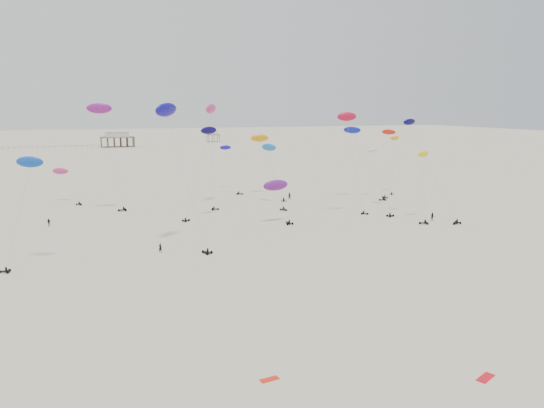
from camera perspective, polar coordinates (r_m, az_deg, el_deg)
name	(u,v)px	position (r m, az deg, el deg)	size (l,w,h in m)	color
ground_plane	(173,173)	(207.87, -10.63, 3.30)	(900.00, 900.00, 0.00)	beige
pavilion_main	(117,140)	(355.04, -16.29, 6.60)	(21.00, 13.00, 9.80)	brown
pavilion_small	(213,137)	(395.44, -6.35, 7.18)	(9.00, 7.00, 8.00)	brown
pier_fence	(29,148)	(355.65, -24.68, 5.52)	(80.20, 0.20, 1.50)	black
rig_0	(272,161)	(136.43, 0.01, 4.70)	(3.85, 15.56, 17.78)	black
rig_1	(376,164)	(151.16, 11.16, 4.19)	(4.25, 7.09, 13.89)	black
rig_2	(423,178)	(121.77, 15.98, 2.70)	(6.40, 8.36, 15.65)	black
rig_3	(394,154)	(159.27, 12.97, 5.22)	(5.95, 6.57, 16.85)	black
rig_4	(64,178)	(150.74, -21.43, 2.63)	(7.57, 10.85, 11.49)	black
rig_5	(203,152)	(119.53, -7.40, 5.62)	(9.50, 5.50, 20.79)	black
rig_6	(349,131)	(125.02, 8.33, 7.81)	(7.12, 5.12, 23.90)	black
rig_7	(230,162)	(160.45, -4.54, 4.49)	(3.63, 14.89, 17.30)	black
rig_8	(277,190)	(115.00, 0.57, 1.51)	(6.15, 6.02, 9.64)	black
rig_9	(25,181)	(91.86, -25.02, 2.23)	(7.54, 7.30, 17.45)	black
rig_11	(389,160)	(132.00, 12.51, 4.67)	(9.22, 14.93, 22.31)	black
rig_12	(427,160)	(124.34, 16.37, 4.55)	(6.73, 16.19, 24.74)	black
rig_13	(103,123)	(133.61, -17.76, 8.32)	(8.22, 5.22, 26.07)	black
rig_14	(211,119)	(137.47, -6.55, 9.10)	(5.48, 13.83, 26.34)	black
rig_15	(170,124)	(96.94, -10.89, 8.42)	(8.64, 14.44, 26.49)	black
rig_16	(264,148)	(151.18, -0.90, 6.00)	(5.56, 17.40, 20.75)	black
rig_17	(357,141)	(148.17, 9.12, 6.72)	(8.95, 11.43, 20.56)	black
spectator_0	(160,252)	(94.43, -11.91, -5.11)	(0.70, 0.48, 1.91)	black
spectator_1	(432,221)	(123.28, 16.87, -1.72)	(1.04, 0.60, 2.13)	black
spectator_2	(49,226)	(122.17, -22.86, -2.20)	(1.12, 0.60, 1.89)	black
spectator_3	(289,199)	(145.13, 1.88, 0.49)	(0.83, 0.57, 2.28)	black
grounded_kite_a	(485,378)	(55.52, 21.98, -16.97)	(2.20, 0.90, 0.08)	red
grounded_kite_b	(269,380)	(51.58, -0.27, -18.38)	(1.80, 0.70, 0.07)	red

